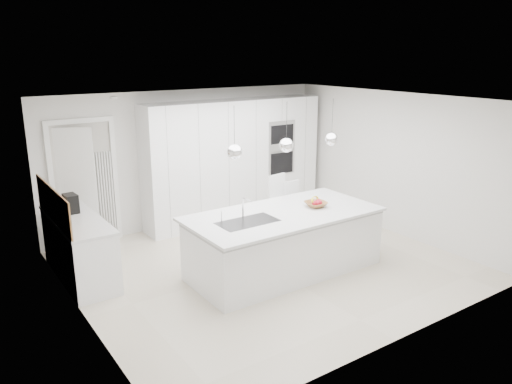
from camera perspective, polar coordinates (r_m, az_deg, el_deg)
floor at (r=7.72m, az=1.27°, el=-8.39°), size 5.50×5.50×0.00m
wall_back at (r=9.38m, az=-7.64°, el=3.90°), size 5.50×0.00×5.50m
wall_left at (r=6.17m, az=-19.91°, el=-3.21°), size 0.00×5.00×5.00m
ceiling at (r=7.07m, az=1.40°, el=10.43°), size 5.50×5.50×0.00m
tall_cabinets at (r=9.53m, az=-2.50°, el=3.60°), size 3.60×0.60×2.30m
oven_stack at (r=9.74m, az=2.97°, el=5.06°), size 0.62×0.04×1.05m
doorway_frame at (r=8.72m, az=-18.97°, el=0.75°), size 1.11×0.08×2.13m
hallway_door at (r=8.62m, az=-20.45°, el=0.30°), size 0.76×0.38×2.00m
radiator at (r=8.84m, az=-16.87°, el=-0.04°), size 0.32×0.04×1.40m
left_base_cabinets at (r=7.61m, az=-19.53°, el=-6.18°), size 0.60×1.80×0.86m
left_worktop at (r=7.46m, az=-19.84°, el=-2.97°), size 0.62×1.82×0.04m
oak_backsplash at (r=7.32m, az=-22.20°, el=-1.34°), size 0.02×1.80×0.50m
island_base at (r=7.38m, az=3.29°, el=-5.94°), size 2.80×1.20×0.86m
island_worktop at (r=7.27m, az=3.11°, el=-2.52°), size 2.84×1.40×0.04m
island_sink at (r=6.89m, az=-0.95°, el=-4.07°), size 0.84×0.44×0.18m
island_tap at (r=7.00m, az=-1.52°, el=-1.76°), size 0.02×0.02×0.30m
pendant_left at (r=6.49m, az=-2.47°, el=4.59°), size 0.20×0.20×0.20m
pendant_mid at (r=6.97m, az=3.48°, el=5.35°), size 0.20×0.20×0.20m
pendant_right at (r=7.52m, az=8.64°, el=5.97°), size 0.20×0.20×0.20m
fruit_bowl at (r=7.56m, az=6.85°, el=-1.40°), size 0.35×0.35×0.08m
espresso_machine at (r=7.70m, az=-20.40°, el=-1.23°), size 0.18×0.26×0.27m
bar_stool_left at (r=8.40m, az=2.97°, el=-2.10°), size 0.46×0.59×1.16m
bar_stool_right at (r=8.64m, az=4.54°, el=-2.19°), size 0.36×0.48×1.00m
apple_a at (r=7.59m, az=7.13°, el=-1.10°), size 0.08×0.08×0.08m
apple_b at (r=7.52m, az=7.10°, el=-1.27°), size 0.08×0.08×0.08m
apple_c at (r=7.54m, az=7.27°, el=-1.20°), size 0.08×0.08×0.08m
apple_extra_3 at (r=7.50m, az=6.71°, el=-1.30°), size 0.08×0.08×0.08m
banana_bunch at (r=7.55m, az=6.74°, el=-0.86°), size 0.23×0.16×0.20m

